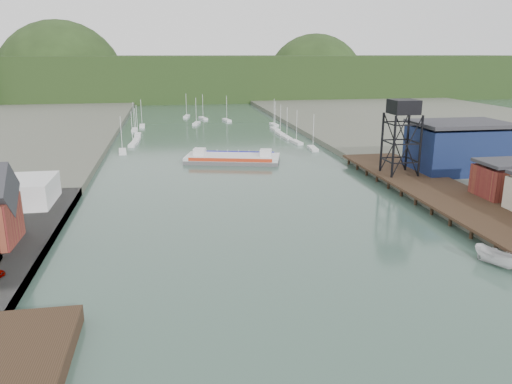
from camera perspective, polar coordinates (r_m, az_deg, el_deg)
name	(u,v)px	position (r m, az deg, el deg)	size (l,w,h in m)	color
ground	(325,344)	(51.59, 7.87, -16.87)	(600.00, 600.00, 0.00)	#314D44
west_stage	(8,367)	(51.34, -26.44, -17.51)	(10.00, 18.00, 1.80)	black
east_pier	(437,190)	(103.50, 20.03, 0.26)	(14.00, 70.00, 2.45)	black
white_shed	(0,192)	(98.93, -27.19, -0.04)	(18.00, 12.00, 4.50)	silver
lift_tower	(403,112)	(111.39, 16.49, 8.81)	(6.50, 6.50, 16.00)	black
blue_shed	(459,148)	(121.59, 22.14, 4.73)	(20.50, 14.50, 11.30)	#0D193C
marina_sailboats	(209,131)	(182.34, -5.40, 6.93)	(57.71, 92.65, 0.90)	silver
distant_hills	(182,80)	(343.20, -8.43, 12.55)	(500.00, 120.00, 80.00)	#1F3015
chain_ferry	(233,158)	(131.04, -2.70, 3.87)	(25.97, 15.66, 3.50)	#535356
motorboat	(496,257)	(74.47, 25.75, -6.75)	(2.42, 6.43, 2.48)	silver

